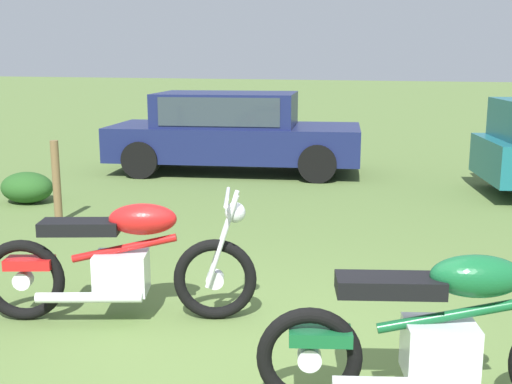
% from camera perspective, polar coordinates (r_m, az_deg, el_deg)
% --- Properties ---
extents(ground_plane, '(120.00, 120.00, 0.00)m').
position_cam_1_polar(ground_plane, '(4.43, -1.41, -15.18)').
color(ground_plane, '#567038').
extents(motorcycle_red, '(2.02, 1.05, 1.02)m').
position_cam_1_polar(motorcycle_red, '(5.07, -11.89, -6.04)').
color(motorcycle_red, black).
rests_on(motorcycle_red, ground).
extents(motorcycle_green, '(1.98, 0.95, 1.02)m').
position_cam_1_polar(motorcycle_green, '(3.87, 16.22, -11.98)').
color(motorcycle_green, black).
rests_on(motorcycle_green, ground).
extents(car_navy, '(4.72, 2.76, 1.43)m').
position_cam_1_polar(car_navy, '(11.56, -2.19, 5.71)').
color(car_navy, '#161E4C').
rests_on(car_navy, ground).
extents(shrub_low, '(0.77, 0.62, 0.44)m').
position_cam_1_polar(shrub_low, '(9.66, -19.74, 0.38)').
color(shrub_low, '#23511E').
rests_on(shrub_low, ground).
extents(fence_post_wooden, '(0.10, 0.10, 1.03)m').
position_cam_1_polar(fence_post_wooden, '(8.32, -17.36, 0.87)').
color(fence_post_wooden, brown).
rests_on(fence_post_wooden, ground).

